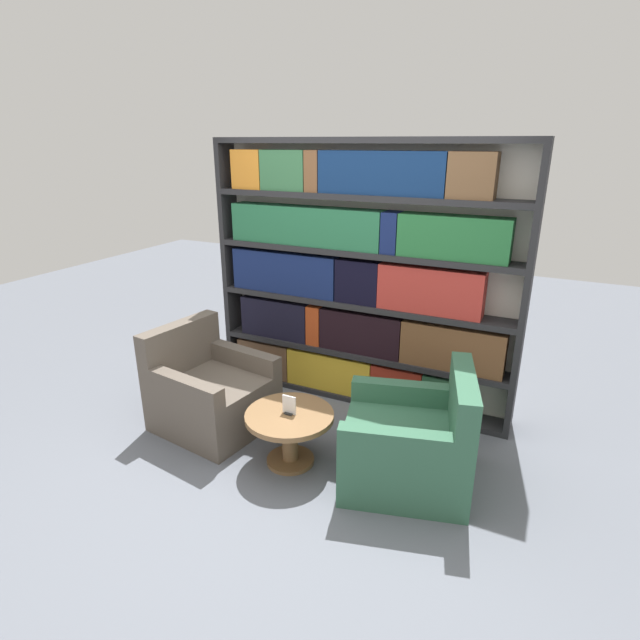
% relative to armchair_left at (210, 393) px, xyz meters
% --- Properties ---
extents(ground_plane, '(14.00, 14.00, 0.00)m').
position_rel_armchair_left_xyz_m(ground_plane, '(0.95, -0.35, -0.30)').
color(ground_plane, slate).
extents(bookshelf, '(2.80, 0.30, 2.36)m').
position_rel_armchair_left_xyz_m(bookshelf, '(0.92, 1.02, 0.85)').
color(bookshelf, silver).
rests_on(bookshelf, ground_plane).
extents(armchair_left, '(0.97, 0.91, 0.87)m').
position_rel_armchair_left_xyz_m(armchair_left, '(0.00, 0.00, 0.00)').
color(armchair_left, brown).
rests_on(armchair_left, ground_plane).
extents(armchair_right, '(1.04, 0.99, 0.87)m').
position_rel_armchair_left_xyz_m(armchair_right, '(1.76, 0.00, 0.00)').
color(armchair_right, '#336047').
rests_on(armchair_right, ground_plane).
extents(coffee_table, '(0.66, 0.66, 0.42)m').
position_rel_armchair_left_xyz_m(coffee_table, '(0.88, -0.18, 0.00)').
color(coffee_table, brown).
rests_on(coffee_table, ground_plane).
extents(table_sign, '(0.11, 0.06, 0.14)m').
position_rel_armchair_left_xyz_m(table_sign, '(0.88, -0.18, 0.18)').
color(table_sign, black).
rests_on(table_sign, coffee_table).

